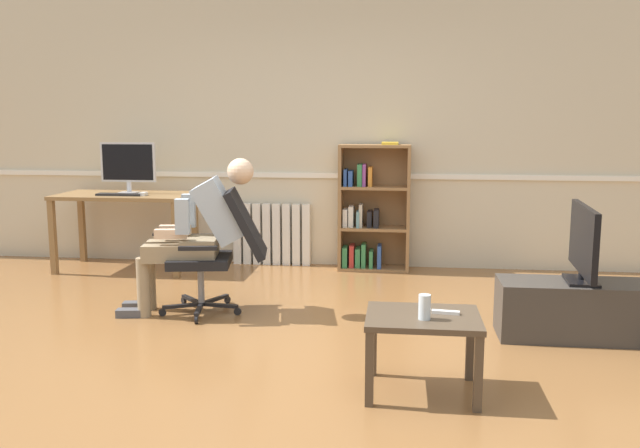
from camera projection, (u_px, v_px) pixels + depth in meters
ground_plane at (281, 350)px, 4.33m from camera, size 18.00×18.00×0.00m
back_wall at (327, 133)px, 6.72m from camera, size 12.00×0.13×2.70m
computer_desk at (125, 204)px, 6.57m from camera, size 1.30×0.68×0.76m
imac_monitor at (128, 164)px, 6.58m from camera, size 0.56×0.14×0.50m
keyboard at (120, 194)px, 6.42m from camera, size 0.44×0.12×0.02m
computer_mouse at (143, 194)px, 6.41m from camera, size 0.06×0.10×0.03m
bookshelf at (370, 211)px, 6.58m from camera, size 0.69×0.29×1.26m
radiator at (272, 234)px, 6.84m from camera, size 0.79×0.08×0.63m
office_chair at (221, 246)px, 5.11m from camera, size 0.83×0.63×0.96m
person_seated at (197, 230)px, 5.08m from camera, size 1.06×0.47×1.19m
tv_stand at (579, 310)px, 4.54m from camera, size 1.08×0.40×0.39m
tv_screen at (584, 243)px, 4.47m from camera, size 0.22×0.80×0.52m
coffee_table at (423, 328)px, 3.61m from camera, size 0.61×0.49×0.44m
drinking_glass at (425, 307)px, 3.52m from camera, size 0.07×0.07×0.13m
spare_remote at (446, 312)px, 3.63m from camera, size 0.15×0.05×0.02m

